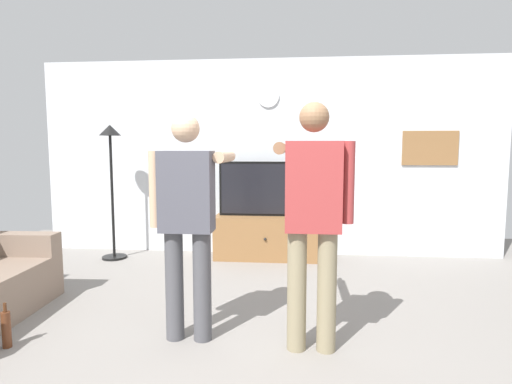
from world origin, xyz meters
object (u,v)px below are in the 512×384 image
(tv_stand, at_px, (266,237))
(person_standing_nearer_couch, at_px, (313,213))
(television, at_px, (267,189))
(floor_lamp, at_px, (111,164))
(wall_clock, at_px, (268,97))
(person_standing_nearer_lamp, at_px, (188,215))
(framed_picture, at_px, (430,148))
(beverage_bottle, at_px, (6,329))

(tv_stand, xyz_separation_m, person_standing_nearer_couch, (0.50, -2.49, 0.73))
(television, distance_m, floor_lamp, 2.09)
(person_standing_nearer_couch, bearing_deg, wall_clock, 100.30)
(person_standing_nearer_lamp, height_order, person_standing_nearer_couch, person_standing_nearer_couch)
(television, bearing_deg, framed_picture, 6.54)
(tv_stand, bearing_deg, person_standing_nearer_couch, -78.53)
(tv_stand, height_order, framed_picture, framed_picture)
(floor_lamp, distance_m, person_standing_nearer_couch, 3.45)
(floor_lamp, distance_m, person_standing_nearer_lamp, 2.76)
(person_standing_nearer_lamp, bearing_deg, tv_stand, 79.74)
(floor_lamp, bearing_deg, television, 6.32)
(framed_picture, distance_m, person_standing_nearer_lamp, 3.78)
(floor_lamp, xyz_separation_m, person_standing_nearer_lamp, (1.61, -2.22, -0.30))
(floor_lamp, height_order, person_standing_nearer_lamp, floor_lamp)
(tv_stand, relative_size, television, 1.08)
(tv_stand, bearing_deg, beverage_bottle, -123.16)
(wall_clock, bearing_deg, person_standing_nearer_lamp, -99.17)
(television, xyz_separation_m, framed_picture, (2.17, 0.25, 0.54))
(television, bearing_deg, person_standing_nearer_lamp, -100.07)
(person_standing_nearer_lamp, distance_m, person_standing_nearer_couch, 0.94)
(floor_lamp, bearing_deg, beverage_bottle, -83.23)
(person_standing_nearer_couch, xyz_separation_m, beverage_bottle, (-2.26, -0.19, -0.88))
(framed_picture, bearing_deg, floor_lamp, -173.56)
(floor_lamp, bearing_deg, wall_clock, 12.94)
(person_standing_nearer_couch, bearing_deg, person_standing_nearer_lamp, 174.78)
(framed_picture, bearing_deg, person_standing_nearer_couch, -120.86)
(television, relative_size, person_standing_nearer_lamp, 0.74)
(tv_stand, relative_size, wall_clock, 4.74)
(floor_lamp, height_order, person_standing_nearer_couch, person_standing_nearer_couch)
(wall_clock, xyz_separation_m, person_standing_nearer_couch, (0.50, -2.78, -1.17))
(tv_stand, distance_m, person_standing_nearer_couch, 2.64)
(tv_stand, relative_size, person_standing_nearer_lamp, 0.80)
(tv_stand, xyz_separation_m, person_standing_nearer_lamp, (-0.43, -2.40, 0.69))
(wall_clock, xyz_separation_m, beverage_bottle, (-1.75, -2.97, -2.04))
(television, distance_m, wall_clock, 1.27)
(tv_stand, xyz_separation_m, television, (0.00, 0.05, 0.65))
(television, xyz_separation_m, wall_clock, (-0.00, 0.24, 1.24))
(framed_picture, height_order, floor_lamp, floor_lamp)
(wall_clock, distance_m, person_standing_nearer_lamp, 2.98)
(tv_stand, xyz_separation_m, framed_picture, (2.17, 0.30, 1.20))
(television, relative_size, wall_clock, 4.38)
(television, height_order, beverage_bottle, television)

